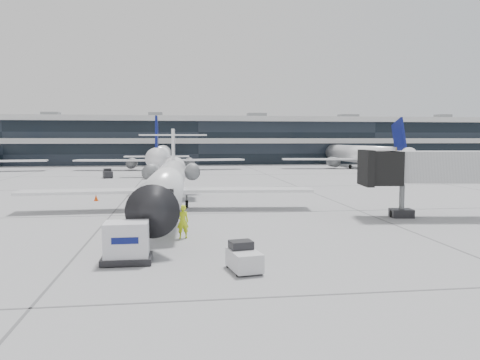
{
  "coord_description": "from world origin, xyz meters",
  "views": [
    {
      "loc": [
        -4.83,
        -36.72,
        5.91
      ],
      "look_at": [
        0.18,
        0.65,
        2.6
      ],
      "focal_mm": 35.0,
      "sensor_mm": 36.0,
      "label": 1
    }
  ],
  "objects": [
    {
      "name": "cargo_uld",
      "position": [
        -7.28,
        -14.24,
        0.97
      ],
      "size": [
        2.38,
        1.76,
        1.93
      ],
      "rotation": [
        0.0,
        0.0,
        0.01
      ],
      "color": "black",
      "rests_on": "ground"
    },
    {
      "name": "regional_jet",
      "position": [
        -5.61,
        2.4,
        2.39
      ],
      "size": [
        24.33,
        30.3,
        7.0
      ],
      "rotation": [
        0.0,
        0.0,
        -0.03
      ],
      "color": "white",
      "rests_on": "ground"
    },
    {
      "name": "baggage_tug",
      "position": [
        -1.92,
        -16.31,
        0.57
      ],
      "size": [
        1.53,
        2.19,
        1.28
      ],
      "rotation": [
        0.0,
        0.0,
        0.18
      ],
      "color": "silver",
      "rests_on": "ground"
    },
    {
      "name": "ramp_worker",
      "position": [
        -4.56,
        -9.0,
        1.01
      ],
      "size": [
        0.83,
        0.64,
        2.02
      ],
      "primitive_type": "imported",
      "rotation": [
        0.0,
        0.0,
        3.38
      ],
      "color": "#C9E518",
      "rests_on": "ground"
    },
    {
      "name": "bg_jet_right",
      "position": [
        32.0,
        55.0,
        0.0
      ],
      "size": [
        32.0,
        40.0,
        9.6
      ],
      "primitive_type": null,
      "color": "white",
      "rests_on": "ground"
    },
    {
      "name": "terminal",
      "position": [
        0.0,
        82.0,
        5.0
      ],
      "size": [
        170.0,
        22.0,
        10.0
      ],
      "primitive_type": "cube",
      "color": "black",
      "rests_on": "ground"
    },
    {
      "name": "far_tug",
      "position": [
        -15.4,
        36.46,
        0.63
      ],
      "size": [
        1.81,
        2.47,
        1.41
      ],
      "rotation": [
        0.0,
        0.0,
        0.25
      ],
      "color": "black",
      "rests_on": "ground"
    },
    {
      "name": "ground",
      "position": [
        0.0,
        0.0,
        0.0
      ],
      "size": [
        220.0,
        220.0,
        0.0
      ],
      "primitive_type": "plane",
      "color": "gray",
      "rests_on": "ground"
    },
    {
      "name": "traffic_cone",
      "position": [
        -12.6,
        9.15,
        0.29
      ],
      "size": [
        0.53,
        0.53,
        0.61
      ],
      "rotation": [
        0.0,
        0.0,
        0.34
      ],
      "color": "#E1430B",
      "rests_on": "ground"
    },
    {
      "name": "bg_jet_center",
      "position": [
        -8.0,
        55.0,
        0.0
      ],
      "size": [
        32.0,
        40.0,
        9.6
      ],
      "primitive_type": null,
      "color": "white",
      "rests_on": "ground"
    }
  ]
}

